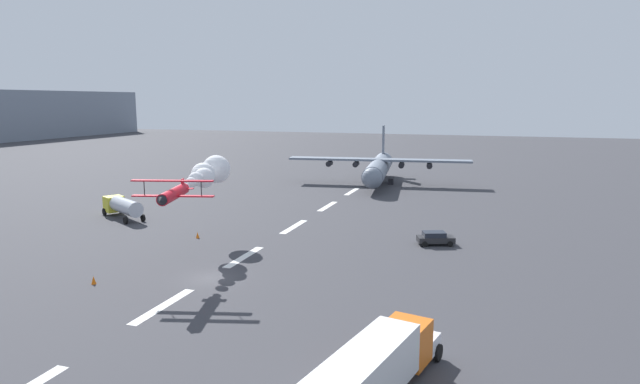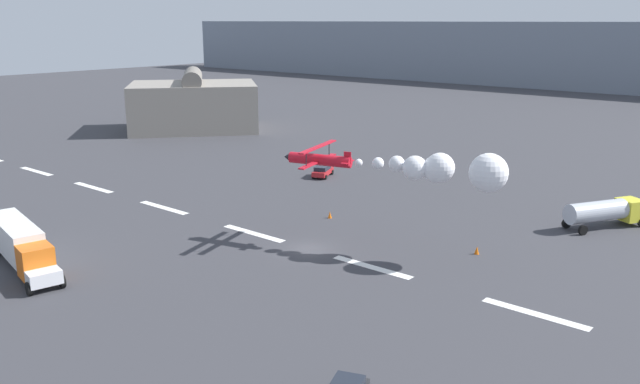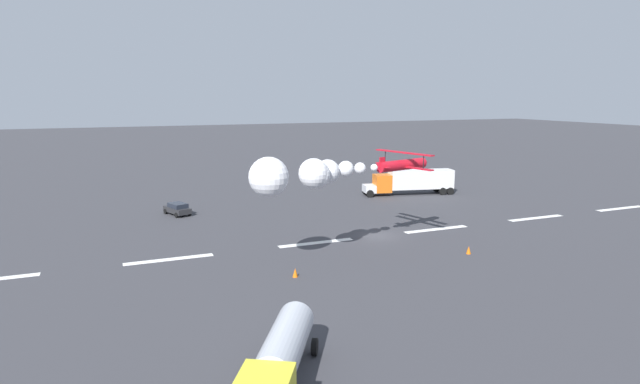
% 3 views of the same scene
% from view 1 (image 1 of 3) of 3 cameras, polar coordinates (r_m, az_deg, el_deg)
% --- Properties ---
extents(ground_plane, '(440.00, 440.00, 0.00)m').
position_cam_1_polar(ground_plane, '(51.93, -11.58, -8.87)').
color(ground_plane, '#38383D').
rests_on(ground_plane, ground).
extents(runway_stripe_4, '(8.00, 0.90, 0.01)m').
position_cam_1_polar(runway_stripe_4, '(46.17, -16.17, -11.44)').
color(runway_stripe_4, white).
rests_on(runway_stripe_4, ground).
extents(runway_stripe_5, '(8.00, 0.90, 0.01)m').
position_cam_1_polar(runway_stripe_5, '(58.02, -7.99, -6.77)').
color(runway_stripe_5, white).
rests_on(runway_stripe_5, ground).
extents(runway_stripe_6, '(8.00, 0.90, 0.01)m').
position_cam_1_polar(runway_stripe_6, '(70.88, -2.76, -3.67)').
color(runway_stripe_6, white).
rests_on(runway_stripe_6, ground).
extents(runway_stripe_7, '(8.00, 0.90, 0.01)m').
position_cam_1_polar(runway_stripe_7, '(84.28, 0.81, -1.51)').
color(runway_stripe_7, white).
rests_on(runway_stripe_7, ground).
extents(runway_stripe_8, '(8.00, 0.90, 0.01)m').
position_cam_1_polar(runway_stripe_8, '(98.01, 3.38, 0.05)').
color(runway_stripe_8, white).
rests_on(runway_stripe_8, ground).
extents(cargo_transport_plane, '(28.19, 35.52, 11.00)m').
position_cam_1_polar(cargo_transport_plane, '(105.78, 6.14, 2.52)').
color(cargo_transport_plane, slate).
rests_on(cargo_transport_plane, ground).
extents(stunt_biplane_red, '(20.61, 9.49, 3.34)m').
position_cam_1_polar(stunt_biplane_red, '(61.60, -11.90, 1.80)').
color(stunt_biplane_red, red).
extents(semi_truck_orange, '(13.96, 5.67, 3.70)m').
position_cam_1_polar(semi_truck_orange, '(30.51, 5.74, -18.14)').
color(semi_truck_orange, silver).
rests_on(semi_truck_orange, ground).
extents(fuel_tanker_truck, '(6.65, 8.92, 2.90)m').
position_cam_1_polar(fuel_tanker_truck, '(80.37, -20.04, -1.39)').
color(fuel_tanker_truck, yellow).
rests_on(fuel_tanker_truck, ground).
extents(followme_car_yellow, '(3.13, 4.49, 1.52)m').
position_cam_1_polar(followme_car_yellow, '(63.35, 12.01, -4.73)').
color(followme_car_yellow, '#262628').
rests_on(followme_car_yellow, ground).
extents(traffic_cone_near, '(0.44, 0.44, 0.75)m').
position_cam_1_polar(traffic_cone_near, '(53.26, -22.70, -8.54)').
color(traffic_cone_near, orange).
rests_on(traffic_cone_near, ground).
extents(traffic_cone_far, '(0.44, 0.44, 0.75)m').
position_cam_1_polar(traffic_cone_far, '(66.66, -12.75, -4.43)').
color(traffic_cone_far, orange).
rests_on(traffic_cone_far, ground).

